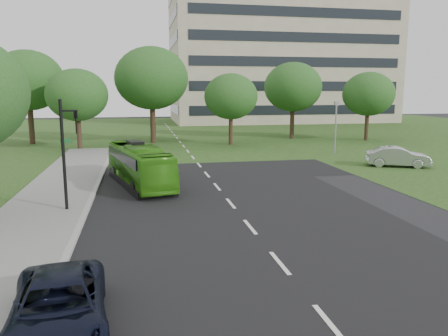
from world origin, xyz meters
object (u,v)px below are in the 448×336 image
office_building (279,54)px  tree_park_d (293,87)px  tree_park_a (77,95)px  sedan (398,157)px  suv (59,307)px  bus (139,165)px  tree_park_f (28,80)px  tree_park_c (231,97)px  tree_park_e (368,94)px  tree_park_b (152,78)px  traffic_light (67,147)px  camera_pole (336,120)px

office_building → tree_park_d: 32.62m
tree_park_a → sedan: 29.44m
tree_park_d → suv: bearing=-116.7°
bus → sedan: 19.55m
office_building → tree_park_f: 49.27m
tree_park_d → bus: 30.17m
tree_park_c → suv: 37.64m
tree_park_a → tree_park_e: (31.80, 2.21, 0.03)m
tree_park_b → traffic_light: 28.32m
tree_park_f → tree_park_e: bearing=-5.4°
tree_park_f → sedan: 37.40m
tree_park_b → tree_park_f: 13.00m
bus → traffic_light: size_ratio=1.65×
tree_park_a → traffic_light: 23.48m
tree_park_b → suv: 39.42m
sedan → camera_pole: size_ratio=0.98×
tree_park_d → traffic_light: size_ratio=1.70×
tree_park_b → traffic_light: (-4.85, -27.63, -3.91)m
tree_park_b → tree_park_f: (-12.93, 1.35, -0.25)m
tree_park_c → tree_park_d: (8.56, 4.64, 1.04)m
office_building → traffic_light: bearing=-116.4°
suv → traffic_light: traffic_light is taller
bus → sedan: (19.32, 2.92, -0.47)m
tree_park_d → bus: (-18.24, -23.52, -4.92)m
tree_park_f → bus: tree_park_f is taller
tree_park_d → suv: (-20.18, -40.17, -5.49)m
tree_park_f → bus: size_ratio=1.13×
tree_park_c → sedan: tree_park_c is taller
office_building → sedan: 53.32m
traffic_light → suv: bearing=-95.7°
tree_park_c → sedan: size_ratio=1.62×
tree_park_b → tree_park_c: tree_park_b is taller
tree_park_e → bus: bearing=-142.6°
office_building → camera_pole: (-8.96, -44.33, -9.43)m
tree_park_f → tree_park_a: bearing=-45.4°
tree_park_d → traffic_light: (-21.53, -29.05, -3.01)m
tree_park_c → suv: (-11.63, -35.52, -4.45)m
tree_park_c → traffic_light: 27.71m
tree_park_b → sedan: (17.75, -19.18, -6.28)m
tree_park_a → traffic_light: size_ratio=1.47×
office_building → sedan: office_building is taller
tree_park_e → traffic_light: 38.93m
tree_park_b → sedan: 26.88m
tree_park_a → camera_pole: size_ratio=1.64×
tree_park_a → bus: tree_park_a is taller
sedan → tree_park_a: bearing=82.9°
office_building → camera_pole: 46.19m
tree_park_e → tree_park_f: tree_park_f is taller
office_building → tree_park_b: 41.20m
traffic_light → tree_park_f: bearing=92.9°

